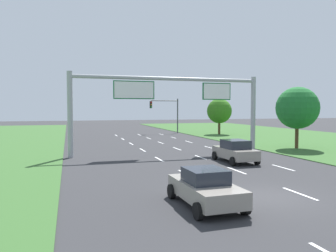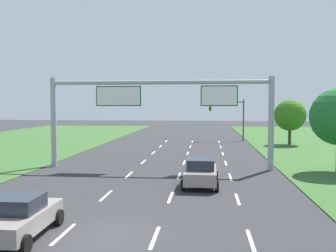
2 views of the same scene
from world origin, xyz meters
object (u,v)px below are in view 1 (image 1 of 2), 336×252
(traffic_light_mast, at_px, (166,109))
(roadside_tree_far, at_px, (219,111))
(sign_gantry, at_px, (170,98))
(roadside_tree_mid, at_px, (297,108))
(car_lead_silver, at_px, (205,188))
(car_near_red, at_px, (235,151))

(traffic_light_mast, bearing_deg, roadside_tree_far, -35.26)
(sign_gantry, distance_m, roadside_tree_far, 22.75)
(sign_gantry, distance_m, traffic_light_mast, 24.08)
(sign_gantry, height_order, roadside_tree_mid, sign_gantry)
(car_lead_silver, bearing_deg, roadside_tree_far, 62.03)
(traffic_light_mast, distance_m, roadside_tree_far, 8.60)
(car_near_red, relative_size, roadside_tree_mid, 0.67)
(traffic_light_mast, bearing_deg, car_near_red, -96.60)
(car_near_red, bearing_deg, roadside_tree_mid, 29.97)
(car_lead_silver, bearing_deg, car_near_red, 54.27)
(car_near_red, relative_size, car_lead_silver, 1.01)
(sign_gantry, bearing_deg, car_lead_silver, -102.10)
(sign_gantry, relative_size, traffic_light_mast, 3.08)
(car_near_red, height_order, sign_gantry, sign_gantry)
(car_lead_silver, height_order, roadside_tree_mid, roadside_tree_mid)
(car_near_red, height_order, roadside_tree_mid, roadside_tree_mid)
(traffic_light_mast, distance_m, roadside_tree_mid, 24.39)
(car_near_red, xyz_separation_m, traffic_light_mast, (3.36, 29.03, 3.04))
(car_lead_silver, height_order, sign_gantry, sign_gantry)
(car_lead_silver, distance_m, sign_gantry, 16.30)
(sign_gantry, bearing_deg, car_near_red, -61.21)
(sign_gantry, relative_size, roadside_tree_mid, 2.81)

